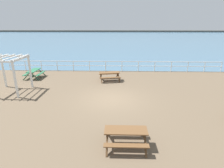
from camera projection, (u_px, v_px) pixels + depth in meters
name	position (u px, v px, depth m)	size (l,w,h in m)	color
ground_plane	(111.00, 100.00, 12.73)	(30.00, 24.00, 0.20)	brown
sea_band	(116.00, 38.00, 62.67)	(142.00, 90.00, 0.01)	#476B84
distant_shoreline	(117.00, 32.00, 103.40)	(142.00, 6.00, 1.80)	#4C4C47
seaward_railing	(114.00, 64.00, 19.80)	(23.07, 0.07, 1.08)	white
picnic_table_near_left	(109.00, 74.00, 16.57)	(2.04, 1.81, 0.80)	brown
picnic_table_mid_centre	(126.00, 134.00, 7.73)	(1.80, 1.54, 0.80)	brown
picnic_table_far_left	(34.00, 72.00, 17.37)	(1.55, 1.80, 0.80)	#286B47
lattice_pergola	(7.00, 66.00, 13.42)	(2.48, 2.60, 2.70)	white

